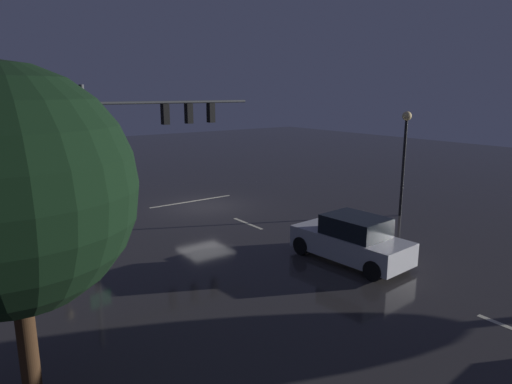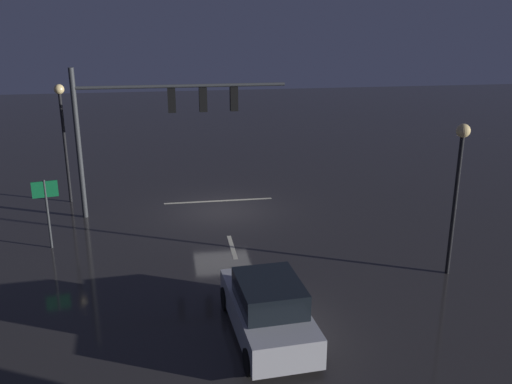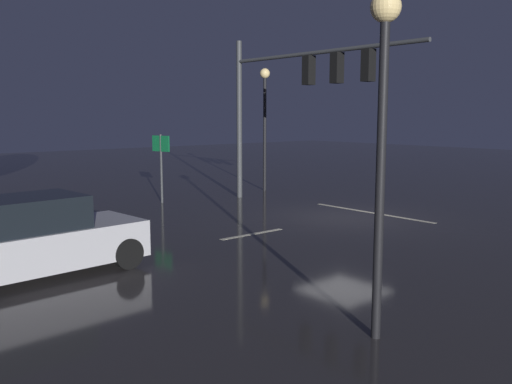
% 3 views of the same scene
% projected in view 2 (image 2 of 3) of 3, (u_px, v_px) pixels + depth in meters
% --- Properties ---
extents(ground_plane, '(80.00, 80.00, 0.00)m').
position_uv_depth(ground_plane, '(221.00, 211.00, 24.47)').
color(ground_plane, '#2D2B2B').
extents(traffic_signal_assembly, '(8.71, 0.47, 6.27)m').
position_uv_depth(traffic_signal_assembly, '(157.00, 112.00, 22.92)').
color(traffic_signal_assembly, '#383A3D').
rests_on(traffic_signal_assembly, ground_plane).
extents(lane_dash_far, '(0.16, 2.20, 0.01)m').
position_uv_depth(lane_dash_far, '(232.00, 247.00, 20.71)').
color(lane_dash_far, beige).
rests_on(lane_dash_far, ground_plane).
extents(lane_dash_mid, '(0.16, 2.20, 0.01)m').
position_uv_depth(lane_dash_mid, '(258.00, 334.00, 15.07)').
color(lane_dash_mid, beige).
rests_on(lane_dash_mid, ground_plane).
extents(stop_bar, '(5.00, 0.16, 0.01)m').
position_uv_depth(stop_bar, '(218.00, 201.00, 25.77)').
color(stop_bar, beige).
rests_on(stop_bar, ground_plane).
extents(car_approaching, '(2.17, 4.47, 1.70)m').
position_uv_depth(car_approaching, '(268.00, 309.00, 14.80)').
color(car_approaching, '#B7B7BC').
rests_on(car_approaching, ground_plane).
extents(street_lamp_left_kerb, '(0.44, 0.44, 5.07)m').
position_uv_depth(street_lamp_left_kerb, '(459.00, 171.00, 17.56)').
color(street_lamp_left_kerb, black).
rests_on(street_lamp_left_kerb, ground_plane).
extents(street_lamp_right_kerb, '(0.44, 0.44, 5.38)m').
position_uv_depth(street_lamp_right_kerb, '(63.00, 122.00, 24.52)').
color(street_lamp_right_kerb, black).
rests_on(street_lamp_right_kerb, ground_plane).
extents(route_sign, '(0.89, 0.24, 2.63)m').
position_uv_depth(route_sign, '(46.00, 199.00, 20.07)').
color(route_sign, '#383A3D').
rests_on(route_sign, ground_plane).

